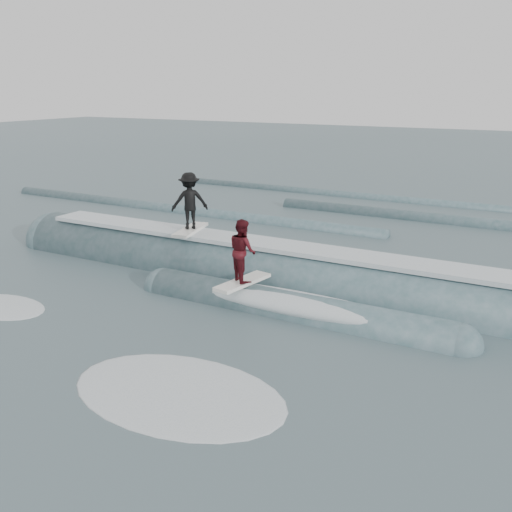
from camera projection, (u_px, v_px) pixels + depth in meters
The scene contains 6 objects.
ground at pixel (135, 366), 13.01m from camera, with size 160.00×160.00×0.00m, color #3E585B.
breaking_wave at pixel (273, 284), 18.29m from camera, with size 21.96×4.00×2.44m.
surfer_black at pixel (190, 202), 19.48m from camera, with size 1.41×2.07×2.04m.
surfer_red at pixel (243, 253), 16.31m from camera, with size 1.12×2.07×1.92m.
whitewater at pixel (55, 363), 13.16m from camera, with size 12.32×6.90×0.10m.
far_swells at pixel (351, 214), 28.34m from camera, with size 37.33×8.65×0.80m.
Camera 1 is at (8.04, -8.99, 6.14)m, focal length 40.00 mm.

